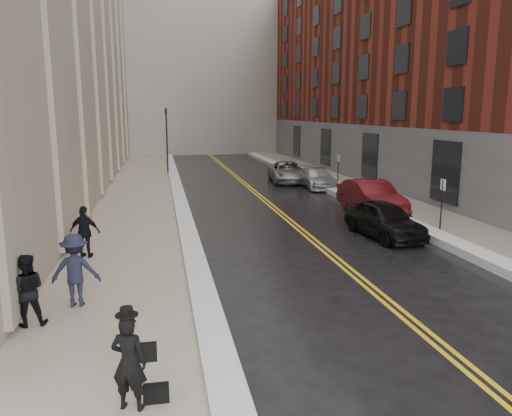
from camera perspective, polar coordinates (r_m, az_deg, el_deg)
name	(u,v)px	position (r m, az deg, el deg)	size (l,w,h in m)	color
ground	(312,333)	(11.54, 6.37, -14.04)	(160.00, 160.00, 0.00)	black
sidewalk_left	(136,206)	(26.44, -13.57, 0.18)	(4.00, 64.00, 0.15)	gray
sidewalk_right	(380,198)	(29.08, 14.03, 1.11)	(3.00, 64.00, 0.15)	gray
lane_stripe_a	(266,203)	(27.00, 1.17, 0.55)	(0.12, 64.00, 0.01)	gold
lane_stripe_b	(270,203)	(27.05, 1.67, 0.56)	(0.12, 64.00, 0.01)	gold
snow_ridge_left	(181,204)	(26.41, -8.59, 0.47)	(0.70, 60.80, 0.26)	white
snow_ridge_right	(350,198)	(28.34, 10.64, 1.16)	(0.85, 60.80, 0.30)	white
building_right	(457,52)	(39.14, 21.99, 16.22)	(14.00, 50.00, 18.00)	maroon
traffic_signal	(167,135)	(40.01, -10.16, 8.19)	(0.18, 0.15, 5.20)	black
parking_sign_near	(442,201)	(21.40, 20.47, 0.80)	(0.06, 0.35, 2.23)	black
parking_sign_far	(338,168)	(32.15, 9.36, 4.51)	(0.06, 0.35, 2.23)	black
car_black	(384,219)	(20.24, 14.42, -1.24)	(1.70, 4.22, 1.44)	black
car_maroon	(371,197)	(24.78, 13.02, 1.21)	(1.70, 4.88, 1.61)	#4E0E12
car_silver_near	(317,178)	(32.73, 6.96, 3.44)	(1.82, 4.48, 1.30)	#AEB0B6
car_silver_far	(288,172)	(35.26, 3.67, 4.14)	(2.38, 5.17, 1.44)	gray
pedestrian_main	(129,363)	(8.51, -14.30, -16.75)	(0.58, 0.38, 1.60)	black
pedestrian_a	(27,290)	(12.30, -24.75, -8.53)	(0.80, 0.62, 1.64)	black
pedestrian_b	(75,270)	(13.05, -19.95, -6.69)	(1.17, 0.67, 1.81)	black
pedestrian_c	(85,232)	(17.23, -18.96, -2.60)	(1.00, 0.42, 1.71)	black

